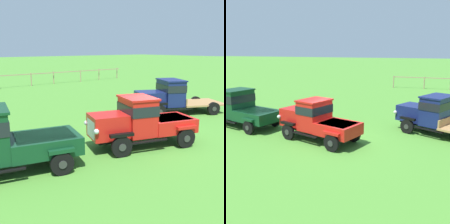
# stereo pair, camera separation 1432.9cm
# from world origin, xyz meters

# --- Properties ---
(ground_plane) EXTENTS (240.00, 240.00, 0.00)m
(ground_plane) POSITION_xyz_m (0.00, 0.00, 0.00)
(ground_plane) COLOR #47842D
(paddock_fence) EXTENTS (15.94, 0.67, 1.40)m
(paddock_fence) POSITION_xyz_m (7.91, 20.73, 1.00)
(paddock_fence) COLOR #997F60
(paddock_fence) RESTS_ON ground
(vintage_truck_second_in_line) EXTENTS (4.76, 3.03, 2.09)m
(vintage_truck_second_in_line) POSITION_xyz_m (-0.93, -0.17, 1.07)
(vintage_truck_second_in_line) COLOR black
(vintage_truck_second_in_line) RESTS_ON ground
(vintage_truck_midrow_center) EXTENTS (5.85, 4.23, 2.12)m
(vintage_truck_midrow_center) POSITION_xyz_m (4.73, 3.01, 1.09)
(vintage_truck_midrow_center) COLOR black
(vintage_truck_midrow_center) RESTS_ON ground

